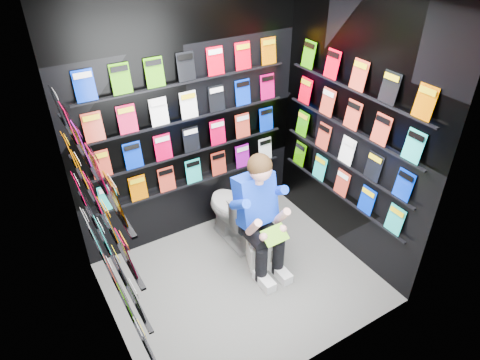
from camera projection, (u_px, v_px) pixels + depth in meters
floor at (242, 281)px, 4.17m from camera, size 2.40×2.40×0.00m
wall_back at (189, 122)px, 4.16m from camera, size 2.40×0.04×2.60m
wall_front at (324, 239)px, 2.74m from camera, size 2.40×0.04×2.60m
wall_left at (93, 216)px, 2.93m from camera, size 0.04×2.00×2.60m
wall_right at (352, 133)px, 3.97m from camera, size 0.04×2.00×2.60m
comics_back at (190, 123)px, 4.14m from camera, size 2.10×0.06×1.37m
comics_left at (98, 214)px, 2.94m from camera, size 0.06×1.70×1.37m
comics_right at (350, 133)px, 3.95m from camera, size 0.06×1.70×1.37m
toilet at (234, 211)px, 4.50m from camera, size 0.44×0.76×0.73m
longbox at (257, 249)px, 4.35m from camera, size 0.31×0.41×0.27m
longbox_lid at (257, 238)px, 4.27m from camera, size 0.34×0.43×0.03m
reader at (254, 199)px, 4.01m from camera, size 0.53×0.76×1.37m
held_comic at (275, 235)px, 3.86m from camera, size 0.25×0.15×0.10m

